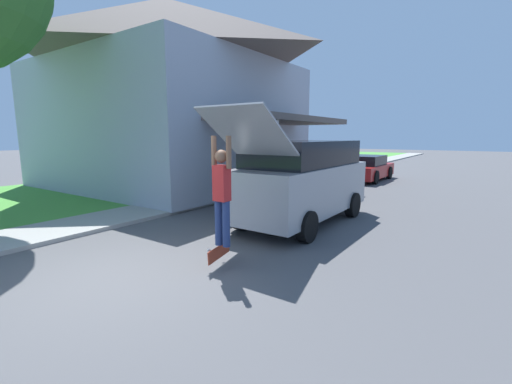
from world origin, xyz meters
The scene contains 9 objects.
ground_plane centered at (0.00, 0.00, 0.00)m, with size 120.00×120.00×0.00m, color #49494C.
lawn centered at (-8.00, 6.00, 0.04)m, with size 10.00×80.00×0.08m.
sidewalk centered at (-3.60, 6.00, 0.05)m, with size 1.80×80.00×0.10m.
house centered at (-7.58, 7.98, 4.35)m, with size 12.79×9.57×8.23m.
lawn_tree_far centered at (-4.62, 7.91, 4.55)m, with size 3.33×3.33×6.17m.
suv_parked centered at (0.85, 5.07, 1.17)m, with size 2.03×5.44×2.88m.
car_down_street centered at (-0.51, 15.02, 0.63)m, with size 1.88×4.32×1.30m.
skateboarder centered at (1.26, 1.34, 1.40)m, with size 0.41×0.22×1.87m.
skateboard centered at (1.11, 1.41, 0.27)m, with size 0.27×0.80×0.26m.
Camera 1 is at (4.98, -2.97, 2.30)m, focal length 24.00 mm.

